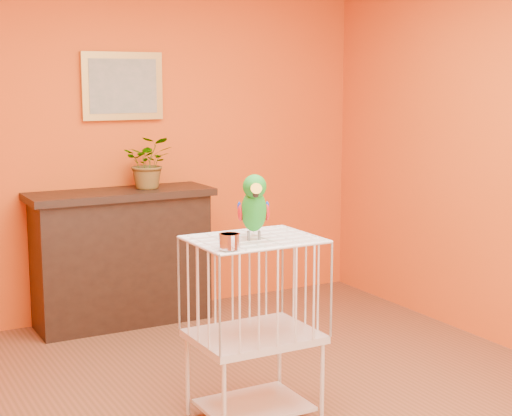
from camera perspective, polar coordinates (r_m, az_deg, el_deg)
room_shell at (r=3.93m, az=0.97°, el=6.18°), size 4.50×4.50×4.50m
console_cabinet at (r=5.88m, az=-9.74°, el=-3.56°), size 1.35×0.48×1.00m
potted_plant at (r=5.88m, az=-7.90°, el=2.92°), size 0.48×0.50×0.30m
framed_picture at (r=5.96m, az=-9.67°, el=8.73°), size 0.62×0.04×0.50m
birdcage at (r=4.17m, az=-0.15°, el=-8.64°), size 0.64×0.50×0.99m
feed_cup at (r=3.77m, az=-1.93°, el=-2.44°), size 0.11×0.11×0.07m
parrot at (r=3.98m, az=-0.15°, el=0.14°), size 0.20×0.31×0.34m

